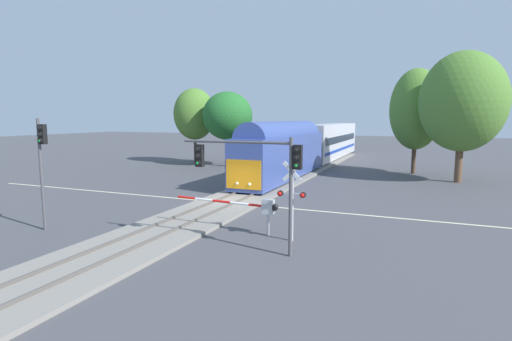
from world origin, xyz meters
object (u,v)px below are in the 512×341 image
Objects in this scene: traffic_signal_near_left at (42,156)px; crossing_gate_near at (256,207)px; oak_far_right at (416,109)px; commuter_train at (312,144)px; oak_behind_train at (228,116)px; crossing_signal_mast at (292,192)px; traffic_signal_near_right at (256,165)px; pine_left_background at (195,114)px; maple_right_background at (463,102)px.

crossing_gate_near is at bearing 18.90° from traffic_signal_near_left.
oak_far_right reaches higher than traffic_signal_near_left.
oak_behind_train reaches higher than commuter_train.
oak_behind_train is at bearing -165.12° from commuter_train.
oak_behind_train is at bearing 122.17° from crossing_signal_mast.
crossing_gate_near is at bearing 167.33° from crossing_signal_mast.
oak_far_right is at bearing -5.81° from commuter_train.
pine_left_background reaches higher than traffic_signal_near_right.
traffic_signal_near_left is (-12.31, -3.09, 1.48)m from crossing_signal_mast.
commuter_train is 7.25× the size of traffic_signal_near_left.
oak_behind_train reaches higher than crossing_gate_near.
crossing_signal_mast is at bearing -110.92° from maple_right_background.
commuter_train is 31.77m from traffic_signal_near_left.
oak_far_right is at bearing 130.89° from maple_right_background.
crossing_gate_near is 0.60× the size of pine_left_background.
maple_right_background is 24.90m from oak_behind_train.
oak_behind_train is (-15.13, 27.62, 2.21)m from traffic_signal_near_right.
commuter_train is at bearing 99.15° from crossing_gate_near.
commuter_train is 16.65m from maple_right_background.
pine_left_background is (-9.21, 30.18, 2.39)m from traffic_signal_near_left.
traffic_signal_near_right is at bearing -101.09° from oak_far_right.
pine_left_background is 26.26m from oak_far_right.
traffic_signal_near_right is 31.56m from oak_behind_train.
maple_right_background is at bearing 50.76° from traffic_signal_near_left.
maple_right_background is (30.13, -4.57, 0.94)m from pine_left_background.
commuter_train is 11.88m from oak_far_right.
commuter_train reaches higher than crossing_gate_near.
maple_right_background reaches higher than traffic_signal_near_right.
maple_right_background is at bearing -20.43° from commuter_train.
commuter_train is 7.29× the size of crossing_gate_near.
oak_behind_train reaches higher than crossing_signal_mast.
oak_far_right is at bearing 3.91° from oak_behind_train.
crossing_signal_mast is (6.44, -28.12, -0.41)m from commuter_train.
maple_right_background reaches higher than crossing_gate_near.
commuter_train is 10.76× the size of crossing_signal_mast.
oak_far_right reaches higher than oak_behind_train.
traffic_signal_near_right is 0.51× the size of oak_far_right.
crossing_gate_near is at bearing -60.69° from oak_behind_train.
traffic_signal_near_left is 0.61× the size of pine_left_background.
pine_left_background reaches higher than crossing_signal_mast.
maple_right_background is (10.59, 22.07, 5.79)m from crossing_gate_near.
pine_left_background is 0.88× the size of oak_far_right.
crossing_gate_near is at bearing -115.63° from maple_right_background.
crossing_signal_mast is 0.41× the size of pine_left_background.
pine_left_background is (-15.08, -1.03, 3.46)m from commuter_train.
maple_right_background reaches higher than crossing_signal_mast.
pine_left_background is at bearing 106.98° from traffic_signal_near_left.
maple_right_background is at bearing 64.37° from crossing_gate_near.
crossing_signal_mast is 12.77m from traffic_signal_near_left.
pine_left_background is (-19.54, 26.64, 4.85)m from crossing_gate_near.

